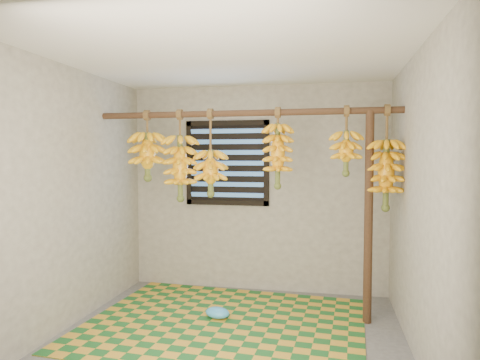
% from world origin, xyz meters
% --- Properties ---
extents(floor, '(3.00, 3.00, 0.01)m').
position_xyz_m(floor, '(0.00, 0.00, -0.01)').
color(floor, '#4F4F4F').
rests_on(floor, ground).
extents(ceiling, '(3.00, 3.00, 0.01)m').
position_xyz_m(ceiling, '(0.00, 0.00, 2.40)').
color(ceiling, silver).
rests_on(ceiling, wall_back).
extents(wall_back, '(3.00, 0.01, 2.40)m').
position_xyz_m(wall_back, '(0.00, 1.50, 1.20)').
color(wall_back, slate).
rests_on(wall_back, floor).
extents(wall_left, '(0.01, 3.00, 2.40)m').
position_xyz_m(wall_left, '(-1.50, 0.00, 1.20)').
color(wall_left, slate).
rests_on(wall_left, floor).
extents(wall_right, '(0.01, 3.00, 2.40)m').
position_xyz_m(wall_right, '(1.50, 0.00, 1.20)').
color(wall_right, slate).
rests_on(wall_right, floor).
extents(window, '(1.00, 0.04, 1.00)m').
position_xyz_m(window, '(-0.35, 1.48, 1.50)').
color(window, black).
rests_on(window, wall_back).
extents(hanging_pole, '(3.00, 0.06, 0.06)m').
position_xyz_m(hanging_pole, '(0.00, 0.70, 2.00)').
color(hanging_pole, '#4A301C').
rests_on(hanging_pole, wall_left).
extents(support_post, '(0.08, 0.08, 2.00)m').
position_xyz_m(support_post, '(1.20, 0.70, 1.00)').
color(support_post, '#4A301C').
rests_on(support_post, floor).
extents(woven_mat, '(2.67, 2.19, 0.01)m').
position_xyz_m(woven_mat, '(-0.12, 0.39, 0.01)').
color(woven_mat, '#1A5822').
rests_on(woven_mat, floor).
extents(plastic_bag, '(0.29, 0.25, 0.10)m').
position_xyz_m(plastic_bag, '(-0.21, 0.50, 0.06)').
color(plastic_bag, '#3CA2E2').
rests_on(plastic_bag, woven_mat).
extents(banana_bunch_a, '(0.37, 0.37, 0.72)m').
position_xyz_m(banana_bunch_a, '(-1.01, 0.70, 1.58)').
color(banana_bunch_a, brown).
rests_on(banana_bunch_a, hanging_pole).
extents(banana_bunch_b, '(0.34, 0.34, 0.93)m').
position_xyz_m(banana_bunch_b, '(-0.65, 0.70, 1.46)').
color(banana_bunch_b, brown).
rests_on(banana_bunch_b, hanging_pole).
extents(banana_bunch_c, '(0.32, 0.32, 0.87)m').
position_xyz_m(banana_bunch_c, '(-0.33, 0.70, 1.41)').
color(banana_bunch_c, brown).
rests_on(banana_bunch_c, hanging_pole).
extents(banana_bunch_d, '(0.28, 0.28, 0.78)m').
position_xyz_m(banana_bunch_d, '(0.34, 0.70, 1.58)').
color(banana_bunch_d, brown).
rests_on(banana_bunch_d, hanging_pole).
extents(banana_bunch_e, '(0.32, 0.32, 0.97)m').
position_xyz_m(banana_bunch_e, '(1.35, 0.70, 1.41)').
color(banana_bunch_e, brown).
rests_on(banana_bunch_e, hanging_pole).
extents(banana_bunch_f, '(0.29, 0.29, 0.65)m').
position_xyz_m(banana_bunch_f, '(0.99, 0.70, 1.61)').
color(banana_bunch_f, brown).
rests_on(banana_bunch_f, hanging_pole).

